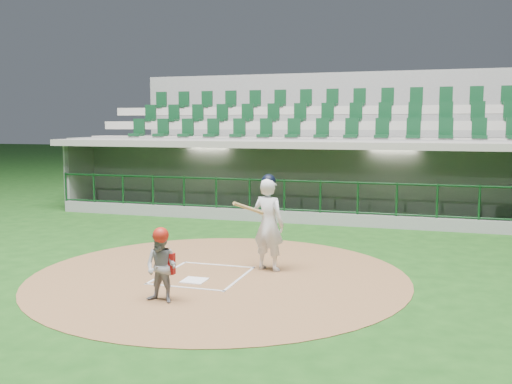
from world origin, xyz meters
TOP-DOWN VIEW (x-y plane):
  - ground at (0.00, 0.00)m, footprint 120.00×120.00m
  - dirt_circle at (0.30, -0.20)m, footprint 7.20×7.20m
  - home_plate at (0.00, -0.70)m, footprint 0.43×0.43m
  - batter_box_chalk at (0.00, -0.30)m, footprint 1.55×1.80m
  - dugout_structure at (-0.01, 7.81)m, footprint 16.40×3.70m
  - seating_deck at (0.00, 10.91)m, footprint 17.00×6.72m
  - batter at (1.08, 0.48)m, footprint 0.92×0.94m
  - catcher at (-0.01, -2.00)m, footprint 0.61×0.50m

SIDE VIEW (x-z plane):
  - ground at x=0.00m, z-range 0.00..0.00m
  - dirt_circle at x=0.30m, z-range 0.00..0.01m
  - batter_box_chalk at x=0.00m, z-range 0.01..0.02m
  - home_plate at x=0.00m, z-range 0.01..0.03m
  - catcher at x=-0.01m, z-range 0.00..1.24m
  - dugout_structure at x=-0.01m, z-range -0.54..2.46m
  - batter at x=1.08m, z-range 0.01..1.92m
  - seating_deck at x=0.00m, z-range -1.15..4.00m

